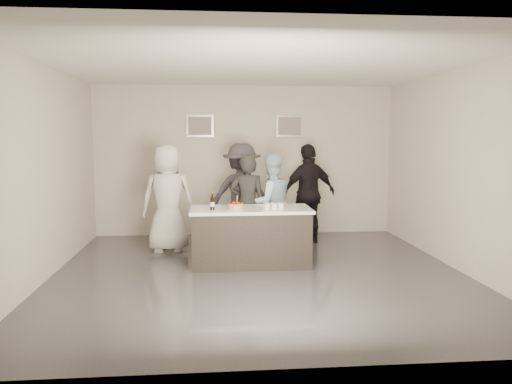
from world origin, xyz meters
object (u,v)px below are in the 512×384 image
(cake, at_px, (236,206))
(person_main_blue, at_px, (271,203))
(bar_counter, at_px, (251,237))
(person_main_black, at_px, (247,205))
(person_guest_left, at_px, (168,198))
(person_guest_back, at_px, (242,195))
(person_guest_right, at_px, (309,194))
(beer_bottle_b, at_px, (212,201))
(beer_bottle_a, at_px, (212,200))

(cake, distance_m, person_main_blue, 1.13)
(bar_counter, distance_m, cake, 0.55)
(person_main_black, bearing_deg, person_guest_left, -6.54)
(person_main_black, xyz_separation_m, person_guest_back, (-0.05, 0.71, 0.09))
(person_guest_back, bearing_deg, person_guest_left, 30.90)
(person_main_blue, height_order, person_guest_back, person_guest_back)
(cake, bearing_deg, person_guest_left, 135.18)
(person_guest_left, bearing_deg, cake, 133.94)
(person_main_black, xyz_separation_m, person_guest_right, (1.21, 0.80, 0.08))
(beer_bottle_b, relative_size, person_guest_back, 0.14)
(beer_bottle_b, bearing_deg, beer_bottle_a, 90.09)
(beer_bottle_b, bearing_deg, person_guest_back, 70.98)
(bar_counter, distance_m, person_guest_back, 1.51)
(person_guest_left, relative_size, person_guest_right, 1.00)
(beer_bottle_a, relative_size, person_guest_left, 0.14)
(cake, xyz_separation_m, person_guest_right, (1.45, 1.59, -0.01))
(bar_counter, height_order, person_guest_left, person_guest_left)
(person_guest_left, height_order, person_guest_right, person_guest_left)
(cake, bearing_deg, bar_counter, 16.95)
(person_main_black, relative_size, person_main_blue, 1.00)
(bar_counter, xyz_separation_m, cake, (-0.23, -0.07, 0.49))
(person_guest_left, bearing_deg, bar_counter, 141.20)
(bar_counter, distance_m, person_guest_left, 1.77)
(beer_bottle_a, bearing_deg, person_guest_back, 68.98)
(bar_counter, xyz_separation_m, person_main_blue, (0.42, 0.85, 0.40))
(beer_bottle_a, distance_m, beer_bottle_b, 0.16)
(bar_counter, xyz_separation_m, person_guest_right, (1.21, 1.52, 0.48))
(person_guest_right, bearing_deg, cake, 28.94)
(person_guest_right, xyz_separation_m, person_guest_back, (-1.26, -0.09, 0.01))
(person_guest_left, bearing_deg, person_main_blue, 172.69)
(person_guest_back, bearing_deg, person_main_blue, 143.34)
(beer_bottle_b, relative_size, person_main_black, 0.15)
(person_guest_left, bearing_deg, beer_bottle_a, 125.44)
(bar_counter, distance_m, person_main_black, 0.82)
(person_main_blue, bearing_deg, person_main_black, 2.22)
(person_guest_right, bearing_deg, person_main_blue, 21.06)
(cake, xyz_separation_m, beer_bottle_a, (-0.36, 0.09, 0.09))
(person_main_blue, height_order, person_guest_left, person_guest_left)
(person_guest_right, distance_m, person_guest_back, 1.26)
(cake, bearing_deg, person_main_blue, 54.90)
(person_guest_left, bearing_deg, person_guest_back, -164.72)
(cake, height_order, person_guest_left, person_guest_left)
(person_guest_left, relative_size, person_guest_back, 0.99)
(person_guest_right, bearing_deg, bar_counter, 32.63)
(cake, xyz_separation_m, person_main_black, (0.23, 0.79, -0.09))
(cake, height_order, person_guest_back, person_guest_back)
(person_guest_left, bearing_deg, person_guest_right, -170.73)
(person_main_black, distance_m, person_guest_back, 0.72)
(person_guest_left, bearing_deg, person_main_black, 165.25)
(bar_counter, distance_m, person_guest_right, 2.00)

